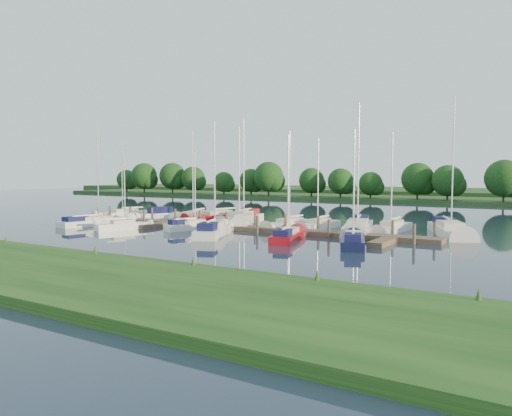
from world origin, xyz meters
The scene contains 24 objects.
ground centered at (0.00, 0.00, 0.00)m, with size 260.00×260.00×0.00m, color #1A2535.
near_bank centered at (0.00, -16.00, 0.25)m, with size 90.00×10.00×0.50m, color #184012.
dock centered at (0.00, 7.31, 0.20)m, with size 40.00×6.00×0.40m.
mooring_pilings centered at (0.00, 8.43, 0.60)m, with size 38.24×2.84×2.00m.
far_shore centered at (0.00, 75.00, 0.30)m, with size 180.00×30.00×0.60m, color #24451A.
distant_hill centered at (0.00, 100.00, 0.70)m, with size 220.00×40.00×1.40m, color #305324.
treeline centered at (-0.87, 61.90, 4.07)m, with size 144.86×9.75×7.98m.
sailboat_n_0 centered at (-19.43, 12.08, 0.27)m, with size 3.91×7.77×9.91m.
motorboat centered at (-14.61, 13.15, 0.36)m, with size 3.61×6.16×1.75m.
sailboat_n_2 centered at (-10.22, 14.56, 0.26)m, with size 3.44×8.76×10.89m.
sailboat_n_3 centered at (-6.32, 13.95, 0.28)m, with size 4.02×8.78×11.22m.
sailboat_n_4 centered at (-2.94, 13.92, 0.34)m, with size 2.79×8.66×11.09m.
sailboat_n_5 centered at (-1.03, 11.60, 0.28)m, with size 5.23×8.99×11.72m.
sailboat_n_6 centered at (4.33, 11.71, 0.27)m, with size 2.55×7.77×9.79m.
sailboat_n_7 centered at (7.19, 12.57, 0.27)m, with size 1.92×7.26×9.32m.
sailboat_n_8 centered at (11.39, 12.23, 0.33)m, with size 4.54×9.93×12.51m.
sailboat_n_9 centered at (14.20, 13.66, 0.28)m, with size 2.03×7.60×9.77m.
sailboat_n_10 centered at (19.24, 14.51, 0.34)m, with size 5.43×9.93×12.73m.
sailboat_s_0 centered at (-14.53, 3.29, 0.31)m, with size 3.24×8.65×10.76m.
sailboat_s_1 centered at (-9.10, 2.02, 0.27)m, with size 3.01×5.73×7.54m.
sailboat_s_2 centered at (-2.98, 5.21, 0.32)m, with size 3.31×6.01×7.94m.
sailboat_s_3 centered at (1.53, 2.65, 0.35)m, with size 4.55×8.09×10.66m.
sailboat_s_4 centered at (8.48, 3.63, 0.31)m, with size 3.34×7.39×9.36m.
sailboat_s_5 centered at (14.24, 3.36, 0.32)m, with size 3.67×7.16×9.26m.
Camera 1 is at (27.72, -32.82, 5.55)m, focal length 35.00 mm.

